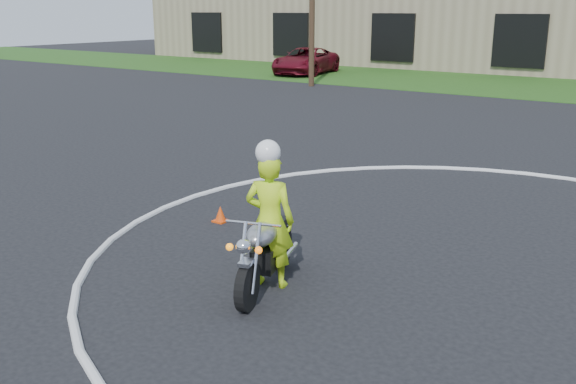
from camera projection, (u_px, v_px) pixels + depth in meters
The scene contains 5 objects.
ground at pixel (389, 338), 7.61m from camera, with size 120.00×120.00×0.00m, color black.
primary_motorcycle at pixel (265, 251), 8.84m from camera, with size 0.93×2.08×1.13m.
rider_primary_grp at pixel (270, 217), 8.82m from camera, with size 0.80×0.65×2.10m.
pickup_grp at pixel (306, 61), 38.23m from camera, with size 3.60×5.95×1.55m.
warehouse at pixel (419, 3), 47.82m from camera, with size 41.00×17.00×8.30m.
Camera 1 is at (2.99, -6.27, 3.77)m, focal length 40.00 mm.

